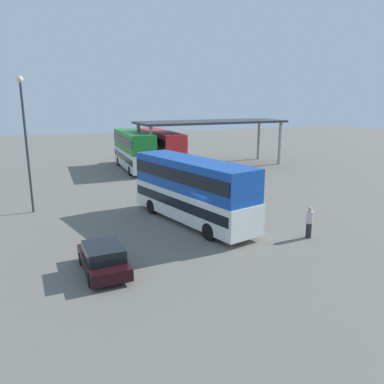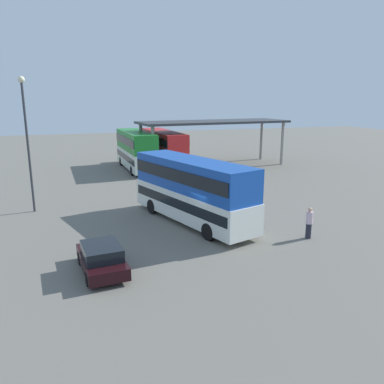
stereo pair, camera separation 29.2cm
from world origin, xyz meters
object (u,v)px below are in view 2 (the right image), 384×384
Objects in this scene: double_decker_main at (192,188)px; parked_hatchback at (102,258)px; lamppost_tall at (26,131)px; double_decker_mid_row at (163,147)px; pedestrian_waiting at (309,223)px; double_decker_near_canopy at (136,149)px.

parked_hatchback is at bearing 114.57° from double_decker_main.
double_decker_main is 1.14× the size of lamppost_tall.
double_decker_main reaches higher than parked_hatchback.
double_decker_mid_row is 6.35× the size of pedestrian_waiting.
double_decker_mid_row is 25.76m from pedestrian_waiting.
double_decker_mid_row is (9.87, 26.24, 1.58)m from parked_hatchback.
double_decker_main is 1.00× the size of double_decker_near_canopy.
double_decker_near_canopy is (0.22, 19.69, 0.07)m from double_decker_main.
double_decker_mid_row is at bearing -74.03° from double_decker_near_canopy.
double_decker_mid_row is at bearing 48.09° from lamppost_tall.
parked_hatchback is 26.05m from double_decker_near_canopy.
parked_hatchback is 0.38× the size of double_decker_near_canopy.
pedestrian_waiting is at bearing -91.90° from parked_hatchback.
lamppost_tall reaches higher than pedestrian_waiting.
double_decker_near_canopy is at bearing -19.17° from parked_hatchback.
double_decker_mid_row is 20.28m from lamppost_tall.
double_decker_near_canopy reaches higher than double_decker_main.
double_decker_main is 11.87m from lamppost_tall.
double_decker_mid_row reaches higher than parked_hatchback.
double_decker_near_canopy reaches higher than parked_hatchback.
double_decker_mid_row is (3.40, 1.06, -0.06)m from double_decker_near_canopy.
double_decker_main is 21.06m from double_decker_mid_row.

